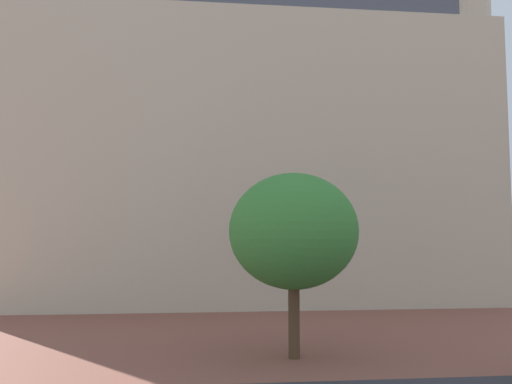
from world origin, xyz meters
TOP-DOWN VIEW (x-y plane):
  - landmark_building at (1.37, 30.94)m, footprint 29.26×11.73m
  - tree_curb_far at (1.41, 14.30)m, footprint 4.16×4.16m

SIDE VIEW (x-z plane):
  - tree_curb_far at x=1.41m, z-range 1.06..6.94m
  - landmark_building at x=1.37m, z-range -7.95..29.38m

